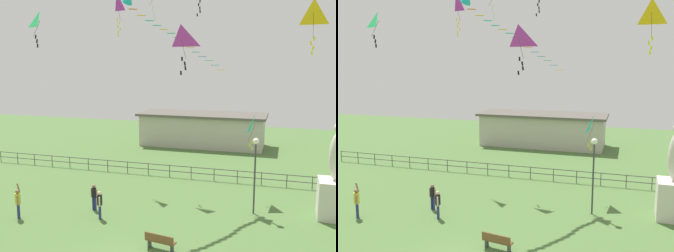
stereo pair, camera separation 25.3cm
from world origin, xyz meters
TOP-DOWN VIEW (x-y plane):
  - statue_monument at (8.92, 9.08)m, footprint 1.80×1.80m
  - lamppost at (4.51, 8.38)m, footprint 0.36×0.36m
  - park_bench at (0.68, 2.46)m, footprint 1.55×0.65m
  - person_1 at (-8.22, 3.75)m, footprint 0.35×0.52m
  - person_2 at (-3.77, 5.04)m, footprint 0.30×0.46m
  - person_3 at (-4.70, 6.16)m, footprint 0.47×0.30m
  - kite_0 at (-6.01, 3.54)m, footprint 0.85×0.73m
  - kite_2 at (1.22, 3.97)m, footprint 1.22×0.92m
  - kite_3 at (7.07, 5.75)m, footprint 1.04×1.02m
  - kite_4 at (4.22, 10.89)m, footprint 0.70×1.10m
  - kite_7 at (-5.79, 12.44)m, footprint 0.80×0.65m
  - streamer_kite at (-1.94, 6.86)m, footprint 5.13×4.99m
  - waterfront_railing at (-0.41, 14.00)m, footprint 36.04×0.06m
  - pavilion_building at (-2.34, 26.00)m, footprint 13.20×5.08m

SIDE VIEW (x-z plane):
  - park_bench at x=0.68m, z-range 0.04..0.89m
  - waterfront_railing at x=-0.41m, z-range 0.16..1.11m
  - person_3 at x=-4.70m, z-range 0.12..1.71m
  - person_2 at x=-3.77m, z-range 0.12..1.75m
  - person_1 at x=-8.22m, z-range 0.00..2.02m
  - statue_monument at x=8.92m, z-range -1.06..4.45m
  - pavilion_building at x=-2.34m, z-range 0.02..3.44m
  - lamppost at x=4.51m, z-range 1.02..5.55m
  - kite_4 at x=4.22m, z-range 3.74..6.00m
  - kite_2 at x=1.22m, z-range 8.78..11.07m
  - kite_0 at x=-6.01m, z-range 9.94..11.71m
  - kite_3 at x=7.07m, z-range 9.75..12.24m
  - streamer_kite at x=-1.94m, z-range 9.64..13.98m
  - kite_7 at x=-5.79m, z-range 11.33..14.46m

